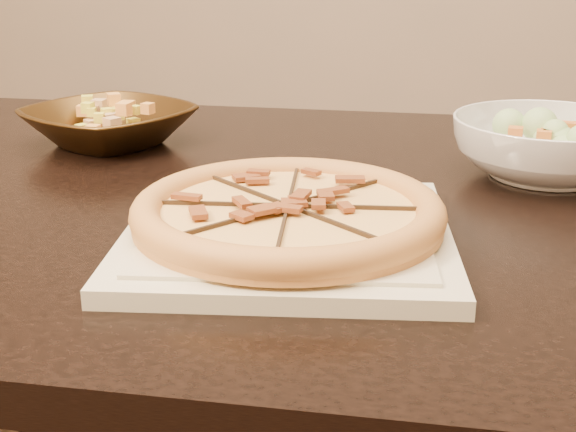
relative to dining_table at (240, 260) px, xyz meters
name	(u,v)px	position (x,y,z in m)	size (l,w,h in m)	color
dining_table	(240,260)	(0.00, 0.00, 0.00)	(1.56, 1.12, 0.75)	black
plate	(288,234)	(0.12, -0.16, 0.11)	(0.39, 0.39, 0.02)	beige
pizza	(288,212)	(0.12, -0.16, 0.13)	(0.31, 0.31, 0.03)	#C97F49
bronze_bowl	(109,126)	(-0.25, 0.14, 0.12)	(0.23, 0.23, 0.06)	#4D3417
mixed_dish	(106,97)	(-0.26, 0.14, 0.17)	(0.10, 0.11, 0.03)	tan
salad_bowl	(548,148)	(0.36, 0.16, 0.13)	(0.24, 0.24, 0.08)	white
salad	(551,104)	(0.35, 0.16, 0.19)	(0.10, 0.11, 0.04)	#CFEDA4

